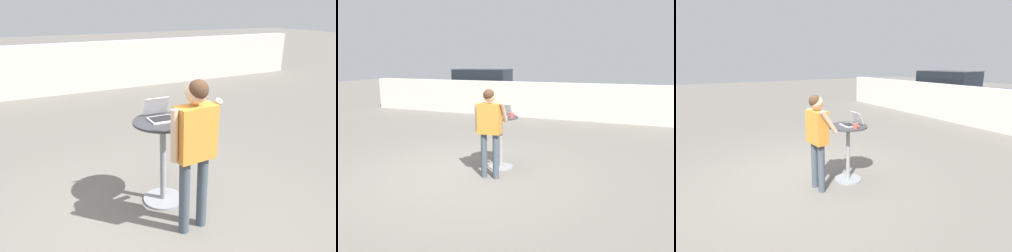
# 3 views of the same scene
# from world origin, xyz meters

# --- Properties ---
(ground_plane) EXTENTS (50.00, 50.00, 0.00)m
(ground_plane) POSITION_xyz_m (0.00, 0.00, 0.00)
(ground_plane) COLOR slate
(pavement_kerb) EXTENTS (15.58, 0.35, 1.30)m
(pavement_kerb) POSITION_xyz_m (0.00, 6.39, 0.65)
(pavement_kerb) COLOR beige
(pavement_kerb) RESTS_ON ground_plane
(cafe_table) EXTENTS (0.68, 0.68, 1.02)m
(cafe_table) POSITION_xyz_m (0.40, 0.58, 0.64)
(cafe_table) COLOR gray
(cafe_table) RESTS_ON ground_plane
(laptop) EXTENTS (0.30, 0.34, 0.23)m
(laptop) POSITION_xyz_m (0.41, 0.66, 1.07)
(laptop) COLOR silver
(laptop) RESTS_ON cafe_table
(coffee_mug) EXTENTS (0.12, 0.09, 0.09)m
(coffee_mug) POSITION_xyz_m (0.63, 0.59, 1.06)
(coffee_mug) COLOR #C14C42
(coffee_mug) RESTS_ON cafe_table
(standing_person) EXTENTS (0.55, 0.38, 1.60)m
(standing_person) POSITION_xyz_m (0.45, -0.04, 1.01)
(standing_person) COLOR #424C56
(standing_person) RESTS_ON ground_plane
(parked_car_near_street) EXTENTS (4.63, 2.31, 1.68)m
(parked_car_near_street) POSITION_xyz_m (-3.85, 8.88, 0.84)
(parked_car_near_street) COLOR navy
(parked_car_near_street) RESTS_ON ground_plane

